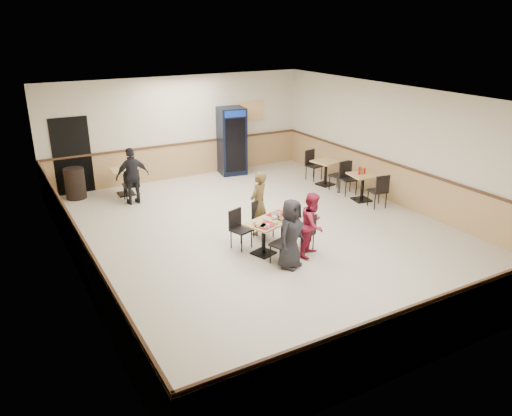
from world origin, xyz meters
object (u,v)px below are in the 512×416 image
diner_woman_left (291,234)px  side_table_near (363,183)px  side_table_far (326,169)px  diner_woman_right (313,224)px  trash_bin (75,183)px  pepsi_cooler (232,141)px  lone_diner (133,176)px  back_table (125,178)px  diner_man_opposite (259,203)px  main_table (273,229)px

diner_woman_left → side_table_near: diner_woman_left is taller
side_table_far → diner_woman_right: bearing=-130.2°
side_table_far → trash_bin: (-6.51, 2.34, -0.06)m
diner_woman_right → pepsi_cooler: size_ratio=0.65×
pepsi_cooler → lone_diner: bearing=-151.9°
side_table_far → lone_diner: bearing=167.4°
side_table_near → back_table: side_table_near is taller
diner_man_opposite → lone_diner: size_ratio=0.97×
main_table → side_table_far: side_table_far is taller
side_table_far → back_table: bearing=159.3°
side_table_near → pepsi_cooler: size_ratio=0.38×
main_table → diner_woman_right: bearing=-67.6°
main_table → side_table_far: 4.63m
lone_diner → side_table_far: size_ratio=1.89×
diner_woman_left → diner_man_opposite: 1.71m
lone_diner → main_table: bearing=110.4°
diner_woman_left → diner_man_opposite: size_ratio=0.96×
diner_man_opposite → back_table: diner_man_opposite is taller
side_table_far → back_table: 5.63m
side_table_far → back_table: size_ratio=1.09×
diner_man_opposite → trash_bin: diner_man_opposite is taller
diner_woman_left → pepsi_cooler: 6.47m
side_table_near → pepsi_cooler: 4.37m
back_table → trash_bin: bearing=164.3°
main_table → side_table_far: bearing=20.5°
diner_woman_left → diner_woman_right: (0.67, 0.23, -0.03)m
side_table_near → trash_bin: trash_bin is taller
main_table → diner_woman_left: size_ratio=1.00×
lone_diner → trash_bin: lone_diner is taller
trash_bin → pepsi_cooler: bearing=0.5°
pepsi_cooler → side_table_far: bearing=-43.9°
diner_woman_left → lone_diner: lone_diner is taller
diner_woman_right → back_table: bearing=78.4°
back_table → trash_bin: (-1.24, 0.35, -0.06)m
diner_man_opposite → back_table: (-1.84, 4.10, -0.25)m
diner_man_opposite → pepsi_cooler: (1.62, 4.50, 0.30)m
diner_man_opposite → lone_diner: bearing=-90.7°
side_table_far → pepsi_cooler: 3.04m
main_table → diner_woman_right: diner_woman_right is taller
diner_woman_right → pepsi_cooler: bearing=44.9°
back_table → pepsi_cooler: size_ratio=0.35×
main_table → side_table_far: (3.56, 2.96, 0.03)m
lone_diner → diner_man_opposite: bearing=117.1°
diner_man_opposite → back_table: size_ratio=2.01×
lone_diner → trash_bin: (-1.24, 1.16, -0.33)m
main_table → back_table: 5.23m
trash_bin → side_table_near: bearing=-30.7°
side_table_near → side_table_far: 1.54m
diner_man_opposite → back_table: bearing=-95.8°
diner_woman_left → side_table_far: size_ratio=1.76×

